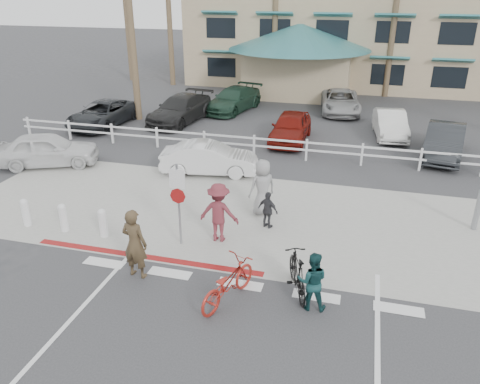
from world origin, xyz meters
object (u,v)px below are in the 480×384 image
(bike_red, at_px, (228,283))
(bike_black, at_px, (297,273))
(car_white_sedan, at_px, (209,158))
(car_red_compact, at_px, (47,149))
(sign_post, at_px, (179,201))

(bike_red, height_order, bike_black, bike_black)
(car_white_sedan, xyz_separation_m, car_red_compact, (-7.06, -0.91, 0.07))
(sign_post, relative_size, bike_black, 1.57)
(sign_post, xyz_separation_m, car_white_sedan, (-0.99, 5.73, -0.79))
(bike_red, xyz_separation_m, car_white_sedan, (-3.16, 8.07, 0.12))
(car_red_compact, bearing_deg, bike_red, -148.44)
(car_white_sedan, height_order, car_red_compact, car_red_compact)
(car_white_sedan, bearing_deg, bike_black, -157.20)
(sign_post, height_order, bike_red, sign_post)
(bike_red, height_order, car_red_compact, car_red_compact)
(sign_post, distance_m, bike_black, 4.17)
(bike_red, relative_size, car_red_compact, 0.48)
(sign_post, bearing_deg, car_red_compact, 149.09)
(car_white_sedan, bearing_deg, sign_post, 179.28)
(car_red_compact, bearing_deg, car_white_sedan, -106.12)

